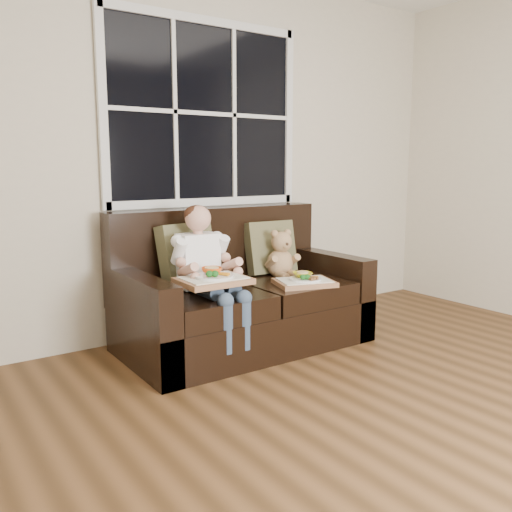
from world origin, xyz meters
TOP-DOWN VIEW (x-y plane):
  - ground at (0.00, 0.00)m, footprint 5.00×5.00m
  - window_back at (-0.07, 2.48)m, footprint 1.62×0.04m
  - loveseat at (-0.07, 2.02)m, footprint 1.70×0.92m
  - pillow_left at (-0.40, 2.17)m, footprint 0.46×0.28m
  - pillow_right at (0.31, 2.17)m, footprint 0.40×0.20m
  - child at (-0.41, 1.90)m, footprint 0.38×0.60m
  - teddy_bear at (0.30, 2.01)m, footprint 0.23×0.28m
  - tray_left at (-0.46, 1.70)m, footprint 0.43×0.33m
  - tray_right at (0.25, 1.68)m, footprint 0.46×0.40m

SIDE VIEW (x-z plane):
  - ground at x=0.00m, z-range 0.00..0.00m
  - loveseat at x=-0.07m, z-range -0.17..0.79m
  - tray_right at x=0.25m, z-range 0.43..0.52m
  - tray_left at x=-0.46m, z-range 0.53..0.62m
  - teddy_bear at x=0.30m, z-range 0.41..0.78m
  - child at x=-0.41m, z-range 0.21..1.08m
  - pillow_right at x=0.31m, z-range 0.44..0.85m
  - pillow_left at x=-0.40m, z-range 0.44..0.88m
  - window_back at x=-0.07m, z-range 0.96..2.33m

